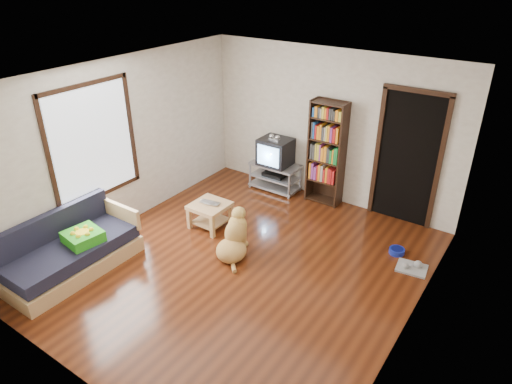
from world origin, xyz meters
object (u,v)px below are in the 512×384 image
Objects in this scene: bookshelf at (327,148)px; grey_rag at (412,268)px; dog at (234,239)px; laptop at (208,204)px; tv_stand at (275,176)px; coffee_table at (210,211)px; sofa at (71,253)px; green_cushion at (83,237)px; crt_tv at (276,151)px; dog_bowl at (397,251)px.

grey_rag is at bearing -29.70° from bookshelf.
dog is (-2.24, -1.09, 0.24)m from grey_rag.
laptop is at bearing -166.50° from grey_rag.
coffee_table is (-0.14, -1.70, 0.01)m from tv_stand.
bookshelf reaches higher than coffee_table.
sofa is (-1.92, -3.72, -0.74)m from bookshelf.
crt_tv reaches higher than green_cushion.
bookshelf is 1.00× the size of sofa.
dog_bowl is 2.69m from tv_stand.
sofa is at bearing -104.93° from crt_tv.
dog_bowl is 0.12× the size of sofa.
laptop is 0.36× the size of tv_stand.
green_cushion is at bearing -136.76° from dog.
tv_stand is (0.85, 3.49, -0.22)m from green_cushion.
crt_tv is at bearing 163.23° from dog_bowl.
bookshelf is (0.95, 0.09, 0.73)m from tv_stand.
coffee_table is at bearing -94.68° from tv_stand.
grey_rag is 0.69× the size of crt_tv.
green_cushion is at bearing -121.18° from laptop.
dog_bowl is at bearing 19.18° from coffee_table.
bookshelf is at bearing 62.68° from sofa.
laptop is 0.14m from coffee_table.
bookshelf is (-1.62, 0.85, 0.96)m from dog_bowl.
dog_bowl is at bearing 39.04° from sofa.
crt_tv is 0.32× the size of sofa.
crt_tv is at bearing 160.36° from grey_rag.
sofa reaches higher than dog.
bookshelf is at bearing 4.32° from crt_tv.
dog_bowl is (3.42, 2.73, -0.45)m from green_cushion.
grey_rag is at bearing 4.32° from laptop.
laptop is at bearing -90.00° from coffee_table.
crt_tv is at bearing 84.72° from green_cushion.
green_cushion is at bearing -103.70° from tv_stand.
dog reaches higher than laptop.
coffee_table reaches higher than dog_bowl.
sofa is at bearing -136.26° from dog.
crt_tv is 3.81m from sofa.
laptop reaches higher than grey_rag.
coffee_table is at bearing 153.11° from dog.
bookshelf is (1.80, 3.58, 0.51)m from green_cushion.
laptop is at bearing -94.54° from crt_tv.
green_cushion is at bearing 49.08° from sofa.
bookshelf is 4.26m from sofa.
coffee_table is at bearing -94.62° from crt_tv.
green_cushion is 4.04m from bookshelf.
grey_rag is at bearing 34.32° from sofa.
dog_bowl is 0.12× the size of bookshelf.
dog_bowl is 0.55× the size of grey_rag.
tv_stand is (0.14, 1.73, -0.14)m from laptop.
dog is at bearing -26.89° from coffee_table.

